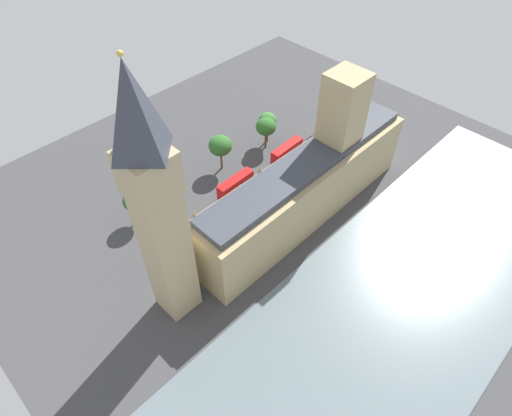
{
  "coord_description": "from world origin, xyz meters",
  "views": [
    {
      "loc": [
        -44.15,
        58.13,
        76.19
      ],
      "look_at": [
        1.0,
        12.53,
        9.22
      ],
      "focal_mm": 30.36,
      "sensor_mm": 36.0,
      "label": 1
    }
  ],
  "objects_px": {
    "clock_tower": "(157,207)",
    "pedestrian_midblock": "(299,177)",
    "plane_tree_under_trees": "(134,201)",
    "double_decker_bus_far_end": "(287,151)",
    "car_white_corner": "(195,223)",
    "plane_tree_trailing": "(220,146)",
    "car_black_opposite_hall": "(310,141)",
    "plane_tree_by_river_gate": "(267,120)",
    "street_lamp_slot_10": "(165,194)",
    "double_decker_bus_leading": "(236,185)",
    "plane_tree_kerbside": "(266,127)",
    "pedestrian_near_tower": "(239,222)",
    "parliament_building": "(309,182)"
  },
  "relations": [
    {
      "from": "clock_tower",
      "to": "double_decker_bus_far_end",
      "type": "distance_m",
      "value": 56.49
    },
    {
      "from": "clock_tower",
      "to": "car_black_opposite_hall",
      "type": "height_order",
      "value": "clock_tower"
    },
    {
      "from": "car_white_corner",
      "to": "plane_tree_kerbside",
      "type": "bearing_deg",
      "value": 106.88
    },
    {
      "from": "car_black_opposite_hall",
      "to": "plane_tree_by_river_gate",
      "type": "bearing_deg",
      "value": 36.68
    },
    {
      "from": "pedestrian_midblock",
      "to": "plane_tree_trailing",
      "type": "bearing_deg",
      "value": 113.16
    },
    {
      "from": "double_decker_bus_far_end",
      "to": "street_lamp_slot_10",
      "type": "bearing_deg",
      "value": -106.54
    },
    {
      "from": "double_decker_bus_far_end",
      "to": "car_white_corner",
      "type": "xyz_separation_m",
      "value": [
        -1.18,
        33.11,
        -1.75
      ]
    },
    {
      "from": "plane_tree_under_trees",
      "to": "plane_tree_trailing",
      "type": "bearing_deg",
      "value": -90.01
    },
    {
      "from": "car_white_corner",
      "to": "plane_tree_trailing",
      "type": "height_order",
      "value": "plane_tree_trailing"
    },
    {
      "from": "plane_tree_trailing",
      "to": "plane_tree_kerbside",
      "type": "bearing_deg",
      "value": -97.69
    },
    {
      "from": "pedestrian_midblock",
      "to": "plane_tree_under_trees",
      "type": "height_order",
      "value": "plane_tree_under_trees"
    },
    {
      "from": "pedestrian_near_tower",
      "to": "street_lamp_slot_10",
      "type": "relative_size",
      "value": 0.27
    },
    {
      "from": "clock_tower",
      "to": "pedestrian_midblock",
      "type": "relative_size",
      "value": 35.41
    },
    {
      "from": "plane_tree_by_river_gate",
      "to": "plane_tree_under_trees",
      "type": "bearing_deg",
      "value": 89.41
    },
    {
      "from": "plane_tree_by_river_gate",
      "to": "plane_tree_under_trees",
      "type": "height_order",
      "value": "plane_tree_by_river_gate"
    },
    {
      "from": "pedestrian_near_tower",
      "to": "plane_tree_by_river_gate",
      "type": "bearing_deg",
      "value": -98.37
    },
    {
      "from": "double_decker_bus_far_end",
      "to": "street_lamp_slot_10",
      "type": "xyz_separation_m",
      "value": [
        8.71,
        33.86,
        1.44
      ]
    },
    {
      "from": "plane_tree_under_trees",
      "to": "double_decker_bus_leading",
      "type": "bearing_deg",
      "value": -113.0
    },
    {
      "from": "car_white_corner",
      "to": "double_decker_bus_leading",
      "type": "bearing_deg",
      "value": 97.31
    },
    {
      "from": "car_black_opposite_hall",
      "to": "car_white_corner",
      "type": "height_order",
      "value": "same"
    },
    {
      "from": "plane_tree_trailing",
      "to": "plane_tree_by_river_gate",
      "type": "relative_size",
      "value": 1.1
    },
    {
      "from": "plane_tree_kerbside",
      "to": "plane_tree_by_river_gate",
      "type": "distance_m",
      "value": 2.71
    },
    {
      "from": "parliament_building",
      "to": "street_lamp_slot_10",
      "type": "distance_m",
      "value": 34.24
    },
    {
      "from": "plane_tree_kerbside",
      "to": "street_lamp_slot_10",
      "type": "bearing_deg",
      "value": 88.44
    },
    {
      "from": "car_white_corner",
      "to": "pedestrian_near_tower",
      "type": "height_order",
      "value": "car_white_corner"
    },
    {
      "from": "clock_tower",
      "to": "pedestrian_near_tower",
      "type": "height_order",
      "value": "clock_tower"
    },
    {
      "from": "plane_tree_under_trees",
      "to": "clock_tower",
      "type": "bearing_deg",
      "value": 163.35
    },
    {
      "from": "pedestrian_midblock",
      "to": "plane_tree_kerbside",
      "type": "xyz_separation_m",
      "value": [
        15.63,
        -3.54,
        6.17
      ]
    },
    {
      "from": "pedestrian_midblock",
      "to": "street_lamp_slot_10",
      "type": "bearing_deg",
      "value": 141.93
    },
    {
      "from": "double_decker_bus_far_end",
      "to": "pedestrian_midblock",
      "type": "bearing_deg",
      "value": -27.19
    },
    {
      "from": "car_white_corner",
      "to": "plane_tree_trailing",
      "type": "distance_m",
      "value": 22.26
    },
    {
      "from": "double_decker_bus_leading",
      "to": "street_lamp_slot_10",
      "type": "bearing_deg",
      "value": 59.37
    },
    {
      "from": "pedestrian_near_tower",
      "to": "plane_tree_by_river_gate",
      "type": "distance_m",
      "value": 33.3
    },
    {
      "from": "plane_tree_by_river_gate",
      "to": "double_decker_bus_leading",
      "type": "bearing_deg",
      "value": 113.54
    },
    {
      "from": "street_lamp_slot_10",
      "to": "double_decker_bus_leading",
      "type": "bearing_deg",
      "value": -119.37
    },
    {
      "from": "street_lamp_slot_10",
      "to": "plane_tree_by_river_gate",
      "type": "bearing_deg",
      "value": -88.99
    },
    {
      "from": "car_white_corner",
      "to": "street_lamp_slot_10",
      "type": "height_order",
      "value": "street_lamp_slot_10"
    },
    {
      "from": "double_decker_bus_far_end",
      "to": "plane_tree_kerbside",
      "type": "relative_size",
      "value": 1.14
    },
    {
      "from": "car_white_corner",
      "to": "street_lamp_slot_10",
      "type": "bearing_deg",
      "value": -173.98
    },
    {
      "from": "pedestrian_midblock",
      "to": "street_lamp_slot_10",
      "type": "relative_size",
      "value": 0.26
    },
    {
      "from": "plane_tree_under_trees",
      "to": "street_lamp_slot_10",
      "type": "xyz_separation_m",
      "value": [
        -1.08,
        -7.45,
        -2.29
      ]
    },
    {
      "from": "double_decker_bus_leading",
      "to": "plane_tree_trailing",
      "type": "height_order",
      "value": "plane_tree_trailing"
    },
    {
      "from": "parliament_building",
      "to": "plane_tree_trailing",
      "type": "relative_size",
      "value": 5.93
    },
    {
      "from": "plane_tree_under_trees",
      "to": "street_lamp_slot_10",
      "type": "bearing_deg",
      "value": -98.25
    },
    {
      "from": "car_black_opposite_hall",
      "to": "street_lamp_slot_10",
      "type": "distance_m",
      "value": 44.8
    },
    {
      "from": "clock_tower",
      "to": "double_decker_bus_leading",
      "type": "bearing_deg",
      "value": -63.61
    },
    {
      "from": "car_black_opposite_hall",
      "to": "pedestrian_midblock",
      "type": "bearing_deg",
      "value": 116.61
    },
    {
      "from": "pedestrian_near_tower",
      "to": "car_white_corner",
      "type": "bearing_deg",
      "value": 7.33
    },
    {
      "from": "car_black_opposite_hall",
      "to": "plane_tree_by_river_gate",
      "type": "xyz_separation_m",
      "value": [
        9.56,
        7.83,
        6.16
      ]
    },
    {
      "from": "plane_tree_kerbside",
      "to": "plane_tree_trailing",
      "type": "xyz_separation_m",
      "value": [
        1.99,
        14.77,
        0.64
      ]
    }
  ]
}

